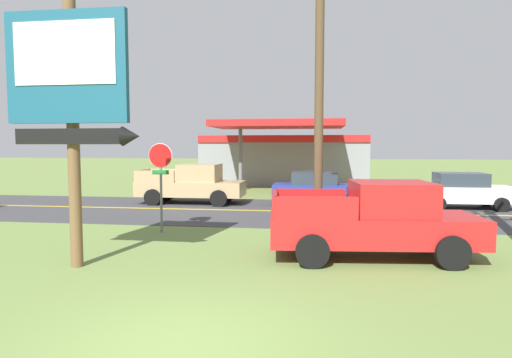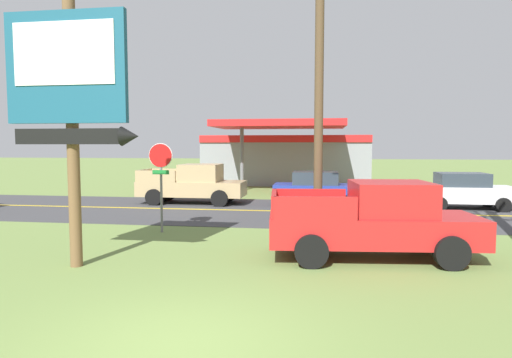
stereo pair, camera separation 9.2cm
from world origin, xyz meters
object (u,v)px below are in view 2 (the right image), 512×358
object	(u,v)px
utility_pole	(319,71)
stop_sign	(161,171)
pickup_red_parked_on_lawn	(375,221)
pickup_tan_on_road	(193,184)
car_white_near_lane	(464,191)
car_blue_far_lane	(318,189)
motel_sign	(70,91)
gas_station	(286,158)

from	to	relation	value
utility_pole	stop_sign	bearing A→B (deg)	172.72
pickup_red_parked_on_lawn	pickup_tan_on_road	world-z (taller)	same
car_white_near_lane	car_blue_far_lane	distance (m)	6.58
utility_pole	pickup_red_parked_on_lawn	xyz separation A→B (m)	(1.45, -1.76, -4.07)
stop_sign	car_white_near_lane	bearing A→B (deg)	31.42
motel_sign	pickup_red_parked_on_lawn	distance (m)	7.97
gas_station	pickup_red_parked_on_lawn	xyz separation A→B (m)	(3.89, -21.68, -0.98)
utility_pole	car_white_near_lane	xyz separation A→B (m)	(6.54, 7.78, -4.21)
utility_pole	pickup_tan_on_road	size ratio (longest dim) A/B	1.82
motel_sign	car_white_near_lane	distance (m)	17.03
stop_sign	pickup_tan_on_road	bearing A→B (deg)	98.04
pickup_red_parked_on_lawn	motel_sign	bearing A→B (deg)	-164.78
utility_pole	pickup_tan_on_road	bearing A→B (deg)	128.23
pickup_tan_on_road	car_blue_far_lane	world-z (taller)	pickup_tan_on_road
car_blue_far_lane	motel_sign	bearing A→B (deg)	-115.96
stop_sign	gas_station	xyz separation A→B (m)	(2.67, 19.26, -0.08)
motel_sign	stop_sign	world-z (taller)	motel_sign
motel_sign	stop_sign	xyz separation A→B (m)	(0.49, 4.34, -2.09)
gas_station	pickup_tan_on_road	distance (m)	12.72
stop_sign	car_white_near_lane	distance (m)	13.72
motel_sign	car_blue_far_lane	distance (m)	13.16
motel_sign	utility_pole	world-z (taller)	utility_pole
pickup_tan_on_road	motel_sign	bearing A→B (deg)	-87.45
stop_sign	pickup_red_parked_on_lawn	xyz separation A→B (m)	(6.57, -2.42, -1.06)
car_white_near_lane	pickup_tan_on_road	bearing A→B (deg)	-180.00
utility_pole	gas_station	size ratio (longest dim) A/B	0.79
pickup_red_parked_on_lawn	car_blue_far_lane	distance (m)	9.66
car_white_near_lane	pickup_red_parked_on_lawn	bearing A→B (deg)	-118.10
gas_station	pickup_tan_on_road	size ratio (longest dim) A/B	2.31
gas_station	motel_sign	bearing A→B (deg)	-97.65
pickup_red_parked_on_lawn	pickup_tan_on_road	distance (m)	12.18
utility_pole	gas_station	xyz separation A→B (m)	(-2.45, 19.91, -3.09)
motel_sign	car_white_near_lane	size ratio (longest dim) A/B	1.48
motel_sign	pickup_red_parked_on_lawn	world-z (taller)	motel_sign
pickup_tan_on_road	car_blue_far_lane	xyz separation A→B (m)	(6.09, 0.00, -0.13)
gas_station	stop_sign	bearing A→B (deg)	-97.90
gas_station	car_white_near_lane	xyz separation A→B (m)	(8.99, -12.14, -1.11)
motel_sign	gas_station	xyz separation A→B (m)	(3.17, 23.60, -2.17)
stop_sign	utility_pole	world-z (taller)	utility_pole
stop_sign	car_blue_far_lane	world-z (taller)	stop_sign
gas_station	pickup_tan_on_road	bearing A→B (deg)	-106.87
car_white_near_lane	car_blue_far_lane	world-z (taller)	same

